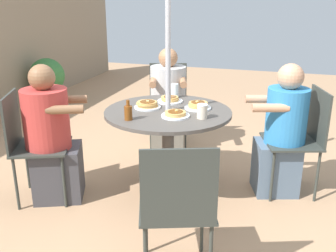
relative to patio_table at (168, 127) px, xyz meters
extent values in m
plane|color=tan|center=(0.00, 0.00, -0.61)|extent=(12.00, 12.00, 0.00)
cylinder|color=#4C4742|center=(0.00, 0.00, -0.60)|extent=(0.51, 0.51, 0.01)
cylinder|color=#4C4742|center=(0.00, 0.00, -0.25)|extent=(0.10, 0.10, 0.73)
cylinder|color=#4C4742|center=(0.00, 0.00, 0.13)|extent=(1.07, 1.07, 0.03)
cylinder|color=#ADADB2|center=(0.00, 0.00, 0.61)|extent=(0.04, 0.04, 2.43)
cylinder|color=#333833|center=(0.89, 0.08, -0.38)|extent=(0.02, 0.02, 0.46)
cylinder|color=#333833|center=(0.78, 0.44, -0.38)|extent=(0.02, 0.02, 0.46)
cylinder|color=#333833|center=(1.25, 0.20, -0.38)|extent=(0.02, 0.02, 0.46)
cylinder|color=#333833|center=(1.14, 0.56, -0.38)|extent=(0.02, 0.02, 0.46)
cube|color=#333833|center=(1.02, 0.32, -0.14)|extent=(0.56, 0.56, 0.02)
cube|color=#333833|center=(1.22, 0.38, 0.10)|extent=(0.14, 0.41, 0.45)
cube|color=gray|center=(0.90, 0.28, -0.38)|extent=(0.49, 0.47, 0.46)
cylinder|color=#B2B2B2|center=(0.96, 0.30, 0.09)|extent=(0.38, 0.38, 0.48)
sphere|color=#A3704C|center=(0.96, 0.30, 0.43)|extent=(0.20, 0.20, 0.20)
cylinder|color=#A3704C|center=(0.83, 0.10, 0.21)|extent=(0.30, 0.15, 0.07)
cylinder|color=#A3704C|center=(0.74, 0.39, 0.21)|extent=(0.30, 0.15, 0.07)
cylinder|color=#333833|center=(-0.17, 0.88, -0.38)|extent=(0.02, 0.02, 0.46)
cylinder|color=#333833|center=(-0.52, 0.73, -0.38)|extent=(0.02, 0.02, 0.46)
cylinder|color=#333833|center=(-0.32, 1.23, -0.38)|extent=(0.02, 0.02, 0.46)
cylinder|color=#333833|center=(-0.67, 1.08, -0.38)|extent=(0.02, 0.02, 0.46)
cube|color=#333833|center=(-0.42, 0.98, -0.14)|extent=(0.59, 0.59, 0.02)
cube|color=#333833|center=(-0.51, 1.17, 0.10)|extent=(0.40, 0.18, 0.45)
cube|color=#3D3D42|center=(-0.38, 0.87, -0.38)|extent=(0.48, 0.50, 0.46)
cylinder|color=#B73833|center=(-0.40, 0.92, 0.10)|extent=(0.38, 0.38, 0.50)
sphere|color=brown|center=(-0.40, 0.92, 0.45)|extent=(0.21, 0.21, 0.21)
cylinder|color=brown|center=(-0.19, 0.82, 0.22)|extent=(0.18, 0.29, 0.07)
cylinder|color=brown|center=(-0.47, 0.70, 0.22)|extent=(0.18, 0.29, 0.07)
cylinder|color=#333833|center=(-0.89, -0.13, -0.38)|extent=(0.02, 0.02, 0.46)
cylinder|color=#333833|center=(-0.76, -0.48, -0.38)|extent=(0.02, 0.02, 0.46)
cube|color=#333833|center=(-1.00, -0.37, -0.14)|extent=(0.57, 0.57, 0.02)
cube|color=#333833|center=(-1.20, -0.44, 0.10)|extent=(0.16, 0.40, 0.45)
cylinder|color=#333833|center=(0.09, -0.89, -0.38)|extent=(0.02, 0.02, 0.46)
cylinder|color=#333833|center=(0.45, -0.78, -0.38)|extent=(0.02, 0.02, 0.46)
cylinder|color=#333833|center=(0.21, -1.25, -0.38)|extent=(0.02, 0.02, 0.46)
cylinder|color=#333833|center=(0.57, -1.14, -0.38)|extent=(0.02, 0.02, 0.46)
cube|color=#333833|center=(0.33, -1.01, -0.14)|extent=(0.56, 0.56, 0.02)
cube|color=#333833|center=(0.39, -1.22, 0.10)|extent=(0.41, 0.15, 0.45)
cube|color=slate|center=(0.29, -0.91, -0.38)|extent=(0.43, 0.45, 0.46)
cylinder|color=teal|center=(0.31, -0.96, 0.09)|extent=(0.35, 0.35, 0.48)
sphere|color=tan|center=(0.31, -0.96, 0.43)|extent=(0.22, 0.22, 0.22)
cylinder|color=tan|center=(0.12, -0.83, 0.21)|extent=(0.16, 0.30, 0.07)
cylinder|color=tan|center=(0.39, -0.74, 0.21)|extent=(0.16, 0.30, 0.07)
cylinder|color=white|center=(-0.14, -0.11, 0.15)|extent=(0.23, 0.23, 0.01)
cylinder|color=tan|center=(-0.15, -0.11, 0.17)|extent=(0.17, 0.17, 0.01)
cylinder|color=tan|center=(-0.15, -0.11, 0.18)|extent=(0.17, 0.17, 0.01)
ellipsoid|color=brown|center=(-0.14, -0.11, 0.19)|extent=(0.13, 0.12, 0.00)
cube|color=#F4E084|center=(-0.14, -0.11, 0.20)|extent=(0.03, 0.03, 0.01)
cylinder|color=white|center=(0.26, 0.06, 0.15)|extent=(0.23, 0.23, 0.01)
cylinder|color=tan|center=(0.27, 0.06, 0.17)|extent=(0.16, 0.16, 0.01)
cylinder|color=tan|center=(0.26, 0.06, 0.18)|extent=(0.16, 0.16, 0.01)
cylinder|color=tan|center=(0.26, 0.07, 0.19)|extent=(0.16, 0.16, 0.01)
ellipsoid|color=brown|center=(0.26, 0.06, 0.20)|extent=(0.12, 0.11, 0.00)
cube|color=#F4E084|center=(0.25, 0.07, 0.20)|extent=(0.03, 0.03, 0.01)
cylinder|color=white|center=(0.02, 0.19, 0.15)|extent=(0.23, 0.23, 0.01)
cylinder|color=tan|center=(0.03, 0.19, 0.17)|extent=(0.18, 0.18, 0.01)
cylinder|color=tan|center=(0.02, 0.19, 0.18)|extent=(0.17, 0.17, 0.01)
cylinder|color=tan|center=(0.02, 0.20, 0.19)|extent=(0.18, 0.18, 0.01)
cylinder|color=tan|center=(0.02, 0.20, 0.20)|extent=(0.17, 0.17, 0.01)
ellipsoid|color=brown|center=(0.02, 0.19, 0.20)|extent=(0.14, 0.13, 0.00)
cube|color=#F4E084|center=(0.01, 0.19, 0.21)|extent=(0.03, 0.03, 0.01)
cylinder|color=white|center=(0.13, -0.23, 0.15)|extent=(0.23, 0.23, 0.01)
cylinder|color=tan|center=(0.13, -0.23, 0.17)|extent=(0.17, 0.17, 0.01)
cylinder|color=tan|center=(0.13, -0.22, 0.18)|extent=(0.16, 0.16, 0.01)
cylinder|color=tan|center=(0.13, -0.23, 0.19)|extent=(0.16, 0.16, 0.01)
cylinder|color=tan|center=(0.13, -0.23, 0.20)|extent=(0.16, 0.16, 0.01)
ellipsoid|color=brown|center=(0.13, -0.23, 0.20)|extent=(0.13, 0.12, 0.00)
cube|color=#F4E084|center=(0.12, -0.22, 0.21)|extent=(0.03, 0.03, 0.01)
cylinder|color=brown|center=(-0.33, 0.22, 0.20)|extent=(0.06, 0.06, 0.11)
cylinder|color=brown|center=(-0.33, 0.22, 0.28)|extent=(0.03, 0.03, 0.05)
torus|color=brown|center=(-0.30, 0.22, 0.22)|extent=(0.05, 0.01, 0.05)
cylinder|color=beige|center=(-0.12, -0.32, 0.20)|extent=(0.08, 0.08, 0.11)
cylinder|color=white|center=(-0.12, -0.32, 0.26)|extent=(0.09, 0.09, 0.01)
cylinder|color=silver|center=(0.43, 0.07, 0.21)|extent=(0.07, 0.07, 0.13)
cylinder|color=#3D3D3F|center=(2.19, 2.67, -0.50)|extent=(0.33, 0.33, 0.23)
sphere|color=#387538|center=(2.19, 2.67, -0.15)|extent=(0.54, 0.54, 0.54)
camera|label=1|loc=(-3.02, -0.95, 1.10)|focal=42.00mm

